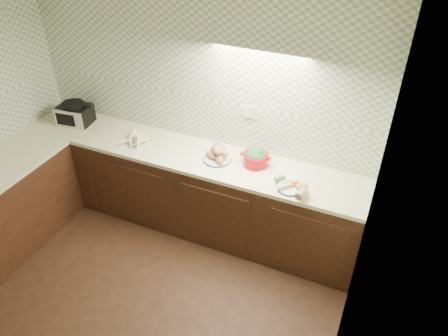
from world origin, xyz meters
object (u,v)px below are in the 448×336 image
at_px(sweet_potato_plate, 218,155).
at_px(onion_bowl, 218,149).
at_px(dutch_oven, 256,157).
at_px(toaster_oven, 75,114).
at_px(parsnip_pile, 135,139).
at_px(veg_plate, 295,187).

height_order(sweet_potato_plate, onion_bowl, sweet_potato_plate).
xyz_separation_m(sweet_potato_plate, dutch_oven, (0.36, 0.08, 0.02)).
relative_size(toaster_oven, parsnip_pile, 0.95).
bearing_deg(dutch_oven, onion_bowl, 171.40).
bearing_deg(sweet_potato_plate, dutch_oven, 11.91).
distance_m(toaster_oven, onion_bowl, 1.67).
distance_m(parsnip_pile, dutch_oven, 1.27).
xyz_separation_m(dutch_oven, veg_plate, (0.46, -0.24, -0.04)).
bearing_deg(sweet_potato_plate, veg_plate, -11.11).
bearing_deg(parsnip_pile, veg_plate, -3.94).
bearing_deg(dutch_oven, sweet_potato_plate, -171.17).
relative_size(toaster_oven, dutch_oven, 1.23).
distance_m(toaster_oven, sweet_potato_plate, 1.72).
height_order(toaster_oven, onion_bowl, toaster_oven).
xyz_separation_m(toaster_oven, dutch_oven, (2.08, 0.05, -0.03)).
bearing_deg(veg_plate, dutch_oven, 152.64).
bearing_deg(onion_bowl, veg_plate, -17.64).
distance_m(sweet_potato_plate, dutch_oven, 0.37).
bearing_deg(sweet_potato_plate, toaster_oven, 178.99).
height_order(onion_bowl, dutch_oven, dutch_oven).
bearing_deg(dutch_oven, toaster_oven, 178.17).
height_order(toaster_oven, dutch_oven, toaster_oven).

